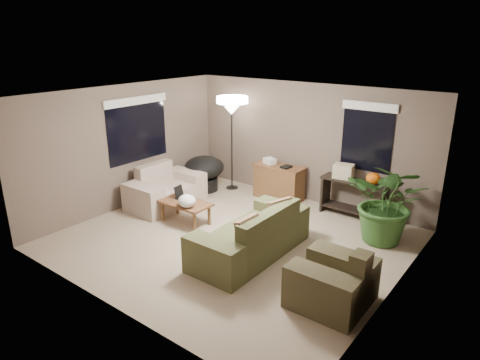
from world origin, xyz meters
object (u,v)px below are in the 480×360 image
Objects in this scene: loveseat at (165,191)px; desk at (279,182)px; houseplant at (388,211)px; armchair at (333,283)px; papasan_chair at (204,171)px; console_table at (354,196)px; coffee_table at (185,205)px; cat_scratching_post at (353,276)px; main_sofa at (253,238)px; floor_lamp at (232,121)px.

loveseat is 2.45m from desk.
loveseat is at bearing -165.33° from houseplant.
armchair is at bearing -88.32° from houseplant.
desk is 1.06× the size of papasan_chair.
armchair reaches higher than console_table.
houseplant is at bearing -0.78° from papasan_chair.
papasan_chair is (-0.92, 1.57, 0.11)m from coffee_table.
houseplant is at bearing 91.68° from armchair.
cat_scratching_post is (0.15, -1.72, -0.36)m from houseplant.
houseplant is (1.55, 1.77, 0.28)m from main_sofa.
armchair reaches higher than coffee_table.
coffee_table is at bearing -108.46° from desk.
cat_scratching_post is (4.37, -1.78, -0.25)m from papasan_chair.
armchair is 0.48m from cat_scratching_post.
papasan_chair is at bearing 145.72° from main_sofa.
loveseat is at bearing 172.27° from cat_scratching_post.
console_table is 0.89× the size of houseplant.
console_table reaches higher than coffee_table.
floor_lamp reaches higher than console_table.
houseplant reaches higher than desk.
loveseat is at bearing -133.96° from desk.
cat_scratching_post is at bearing -29.77° from floor_lamp.
main_sofa is 3.47m from floor_lamp.
loveseat is 1.23× the size of console_table.
cat_scratching_post is at bearing -3.45° from coffee_table.
loveseat is at bearing 158.15° from coffee_table.
papasan_chair is 2.07× the size of cat_scratching_post.
floor_lamp is 3.82× the size of cat_scratching_post.
floor_lamp is 1.31× the size of houseplant.
loveseat is 1.06m from coffee_table.
main_sofa is 1.15× the size of floor_lamp.
houseplant is (4.28, 1.12, 0.27)m from loveseat.
desk is 1.73m from floor_lamp.
desk is at bearing 166.07° from houseplant.
armchair is at bearing -14.64° from main_sofa.
houseplant is 1.77m from cat_scratching_post.
main_sofa is at bearing -34.28° from papasan_chair.
cat_scratching_post reaches higher than coffee_table.
floor_lamp is at bearing -175.14° from desk.
loveseat reaches higher than cat_scratching_post.
console_table is at bearing 75.17° from main_sofa.
desk is (-2.65, 2.83, 0.08)m from armchair.
console_table is 2.60× the size of cat_scratching_post.
loveseat is 1.45× the size of desk.
main_sofa is 1.50× the size of houseplant.
papasan_chair is 4.23m from houseplant.
floor_lamp is 4.76m from cat_scratching_post.
desk is 0.58× the size of floor_lamp.
desk is 0.75× the size of houseplant.
coffee_table is at bearing -155.37° from houseplant.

